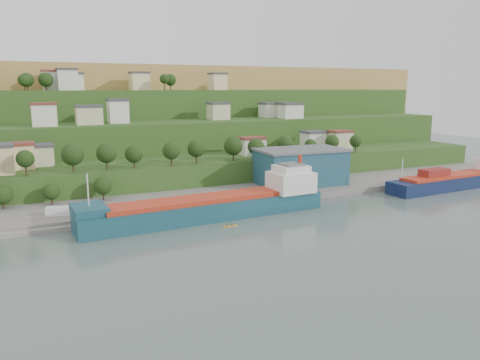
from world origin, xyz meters
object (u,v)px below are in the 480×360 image
warehouse (300,166)px  caravan (59,212)px  cargo_ship_near (214,207)px  kayak_orange (228,226)px  cargo_ship_far (457,181)px

warehouse → caravan: size_ratio=4.85×
cargo_ship_near → kayak_orange: bearing=-93.9°
cargo_ship_near → caravan: 42.41m
warehouse → caravan: (-82.43, -8.13, -5.69)m
cargo_ship_far → caravan: (-136.26, 14.18, 0.27)m
caravan → cargo_ship_far: bearing=10.8°
warehouse → kayak_orange: warehouse is taller
caravan → warehouse: bearing=22.4°
warehouse → kayak_orange: (-42.49, -31.75, -8.22)m
cargo_ship_near → caravan: size_ratio=10.86×
cargo_ship_far → caravan: 137.00m
cargo_ship_far → caravan: cargo_ship_far is taller
warehouse → cargo_ship_near: bearing=-149.5°
caravan → kayak_orange: (39.94, -23.61, -2.53)m
warehouse → kayak_orange: size_ratio=11.07×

